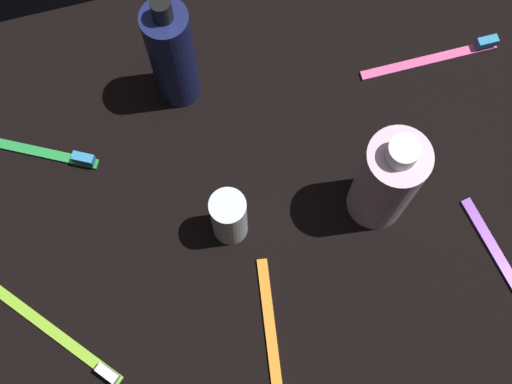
# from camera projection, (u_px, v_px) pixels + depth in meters

# --- Properties ---
(ground_plane) EXTENTS (0.84, 0.64, 0.01)m
(ground_plane) POSITION_uv_depth(u_px,v_px,m) (256.00, 201.00, 0.84)
(ground_plane) COLOR black
(lotion_bottle) EXTENTS (0.05, 0.05, 0.19)m
(lotion_bottle) POSITION_uv_depth(u_px,v_px,m) (172.00, 55.00, 0.79)
(lotion_bottle) COLOR #171E51
(lotion_bottle) RESTS_ON ground_plane
(bodywash_bottle) EXTENTS (0.07, 0.07, 0.18)m
(bodywash_bottle) POSITION_uv_depth(u_px,v_px,m) (387.00, 181.00, 0.75)
(bodywash_bottle) COLOR silver
(bodywash_bottle) RESTS_ON ground_plane
(deodorant_stick) EXTENTS (0.04, 0.04, 0.10)m
(deodorant_stick) POSITION_uv_depth(u_px,v_px,m) (229.00, 217.00, 0.78)
(deodorant_stick) COLOR silver
(deodorant_stick) RESTS_ON ground_plane
(toothbrush_lime) EXTENTS (0.13, 0.15, 0.02)m
(toothbrush_lime) POSITION_uv_depth(u_px,v_px,m) (64.00, 340.00, 0.78)
(toothbrush_lime) COLOR #8CD133
(toothbrush_lime) RESTS_ON ground_plane
(toothbrush_purple) EXTENTS (0.04, 0.18, 0.02)m
(toothbrush_purple) POSITION_uv_depth(u_px,v_px,m) (510.00, 275.00, 0.80)
(toothbrush_purple) COLOR purple
(toothbrush_purple) RESTS_ON ground_plane
(toothbrush_pink) EXTENTS (0.18, 0.01, 0.02)m
(toothbrush_pink) POSITION_uv_depth(u_px,v_px,m) (438.00, 57.00, 0.88)
(toothbrush_pink) COLOR #E55999
(toothbrush_pink) RESTS_ON ground_plane
(toothbrush_green) EXTENTS (0.16, 0.09, 0.02)m
(toothbrush_green) POSITION_uv_depth(u_px,v_px,m) (35.00, 150.00, 0.85)
(toothbrush_green) COLOR green
(toothbrush_green) RESTS_ON ground_plane
(toothbrush_orange) EXTENTS (0.04, 0.18, 0.02)m
(toothbrush_orange) POSITION_uv_depth(u_px,v_px,m) (273.00, 347.00, 0.77)
(toothbrush_orange) COLOR orange
(toothbrush_orange) RESTS_ON ground_plane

